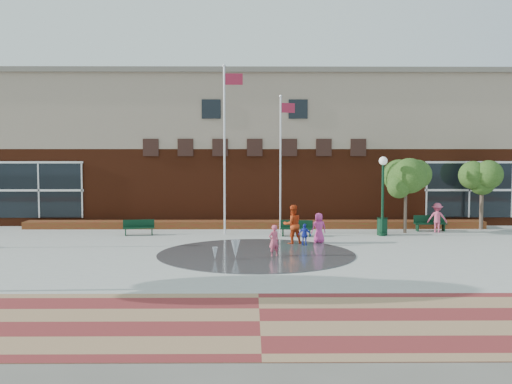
{
  "coord_description": "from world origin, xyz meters",
  "views": [
    {
      "loc": [
        -0.23,
        -22.17,
        4.43
      ],
      "look_at": [
        0.0,
        4.0,
        2.6
      ],
      "focal_mm": 42.0,
      "sensor_mm": 36.0,
      "label": 1
    }
  ],
  "objects_px": {
    "flagpole_right": "(281,156)",
    "bench_left": "(139,230)",
    "trash_can": "(382,226)",
    "flagpole_left": "(225,140)",
    "child_splash": "(274,241)"
  },
  "relations": [
    {
      "from": "flagpole_left",
      "to": "bench_left",
      "type": "distance_m",
      "value": 6.51
    },
    {
      "from": "flagpole_right",
      "to": "bench_left",
      "type": "relative_size",
      "value": 4.39
    },
    {
      "from": "trash_can",
      "to": "child_splash",
      "type": "relative_size",
      "value": 0.7
    },
    {
      "from": "flagpole_right",
      "to": "bench_left",
      "type": "xyz_separation_m",
      "value": [
        -7.45,
        -0.84,
        -3.84
      ]
    },
    {
      "from": "flagpole_left",
      "to": "trash_can",
      "type": "height_order",
      "value": "flagpole_left"
    },
    {
      "from": "bench_left",
      "to": "child_splash",
      "type": "xyz_separation_m",
      "value": [
        6.79,
        -6.3,
        0.41
      ]
    },
    {
      "from": "flagpole_left",
      "to": "child_splash",
      "type": "distance_m",
      "value": 8.16
    },
    {
      "from": "bench_left",
      "to": "trash_can",
      "type": "distance_m",
      "value": 12.67
    },
    {
      "from": "flagpole_right",
      "to": "trash_can",
      "type": "relative_size",
      "value": 7.82
    },
    {
      "from": "flagpole_left",
      "to": "trash_can",
      "type": "distance_m",
      "value": 9.31
    },
    {
      "from": "flagpole_left",
      "to": "flagpole_right",
      "type": "relative_size",
      "value": 1.21
    },
    {
      "from": "bench_left",
      "to": "flagpole_left",
      "type": "bearing_deg",
      "value": -7.68
    },
    {
      "from": "flagpole_left",
      "to": "flagpole_right",
      "type": "height_order",
      "value": "flagpole_left"
    },
    {
      "from": "flagpole_right",
      "to": "child_splash",
      "type": "xyz_separation_m",
      "value": [
        -0.66,
        -7.14,
        -3.44
      ]
    },
    {
      "from": "trash_can",
      "to": "child_splash",
      "type": "height_order",
      "value": "child_splash"
    }
  ]
}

